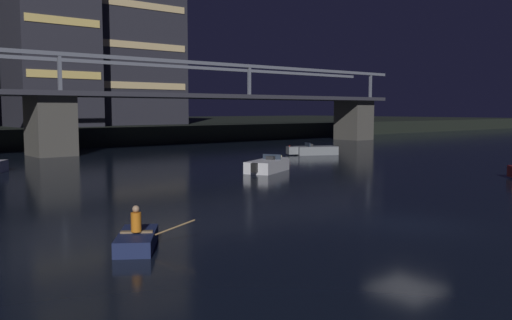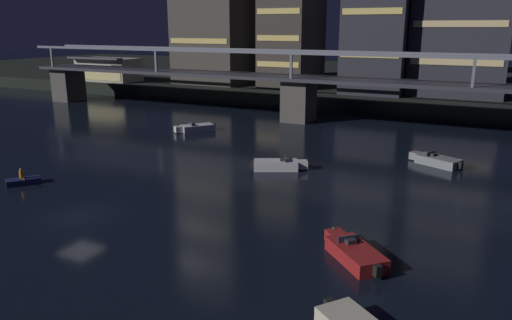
{
  "view_description": "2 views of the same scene",
  "coord_description": "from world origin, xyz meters",
  "px_view_note": "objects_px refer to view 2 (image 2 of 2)",
  "views": [
    {
      "loc": [
        -16.98,
        -11.81,
        4.3
      ],
      "look_at": [
        5.37,
        15.6,
        0.99
      ],
      "focal_mm": 37.86,
      "sensor_mm": 36.0,
      "label": 1
    },
    {
      "loc": [
        24.65,
        -22.17,
        12.34
      ],
      "look_at": [
        6.28,
        14.16,
        1.33
      ],
      "focal_mm": 34.48,
      "sensor_mm": 36.0,
      "label": 2
    }
  ],
  "objects_px": {
    "river_bridge": "(299,88)",
    "speedboat_mid_center": "(354,253)",
    "dinghy_with_paddler": "(23,181)",
    "speedboat_near_left": "(278,165)",
    "waterfront_pavilion": "(109,69)",
    "tower_east_tall": "(465,4)",
    "speedboat_near_right": "(196,128)",
    "speedboat_near_center": "(436,161)",
    "tower_west_tall": "(292,24)"
  },
  "relations": [
    {
      "from": "tower_west_tall",
      "to": "speedboat_near_right",
      "type": "relative_size",
      "value": 4.63
    },
    {
      "from": "waterfront_pavilion",
      "to": "speedboat_mid_center",
      "type": "bearing_deg",
      "value": -37.91
    },
    {
      "from": "tower_east_tall",
      "to": "waterfront_pavilion",
      "type": "distance_m",
      "value": 64.11
    },
    {
      "from": "waterfront_pavilion",
      "to": "tower_west_tall",
      "type": "bearing_deg",
      "value": 12.35
    },
    {
      "from": "tower_east_tall",
      "to": "dinghy_with_paddler",
      "type": "distance_m",
      "value": 64.45
    },
    {
      "from": "tower_west_tall",
      "to": "speedboat_near_right",
      "type": "xyz_separation_m",
      "value": [
        0.76,
        -31.8,
        -12.49
      ]
    },
    {
      "from": "waterfront_pavilion",
      "to": "speedboat_mid_center",
      "type": "relative_size",
      "value": 2.81
    },
    {
      "from": "tower_west_tall",
      "to": "speedboat_near_left",
      "type": "xyz_separation_m",
      "value": [
        16.69,
        -42.47,
        -12.49
      ]
    },
    {
      "from": "tower_west_tall",
      "to": "waterfront_pavilion",
      "type": "height_order",
      "value": "tower_west_tall"
    },
    {
      "from": "waterfront_pavilion",
      "to": "tower_east_tall",
      "type": "bearing_deg",
      "value": 7.55
    },
    {
      "from": "speedboat_near_left",
      "to": "speedboat_near_right",
      "type": "xyz_separation_m",
      "value": [
        -15.93,
        10.67,
        0.0
      ]
    },
    {
      "from": "waterfront_pavilion",
      "to": "speedboat_near_right",
      "type": "relative_size",
      "value": 2.64
    },
    {
      "from": "speedboat_mid_center",
      "to": "speedboat_near_center",
      "type": "bearing_deg",
      "value": 86.29
    },
    {
      "from": "speedboat_mid_center",
      "to": "tower_west_tall",
      "type": "bearing_deg",
      "value": 116.02
    },
    {
      "from": "speedboat_near_left",
      "to": "speedboat_mid_center",
      "type": "bearing_deg",
      "value": -52.4
    },
    {
      "from": "speedboat_near_right",
      "to": "speedboat_near_left",
      "type": "bearing_deg",
      "value": -33.82
    },
    {
      "from": "speedboat_near_left",
      "to": "speedboat_near_right",
      "type": "relative_size",
      "value": 1.05
    },
    {
      "from": "tower_west_tall",
      "to": "speedboat_near_center",
      "type": "bearing_deg",
      "value": -49.81
    },
    {
      "from": "waterfront_pavilion",
      "to": "speedboat_mid_center",
      "type": "xyz_separation_m",
      "value": [
        63.03,
        -49.08,
        -4.02
      ]
    },
    {
      "from": "tower_east_tall",
      "to": "waterfront_pavilion",
      "type": "height_order",
      "value": "tower_east_tall"
    },
    {
      "from": "river_bridge",
      "to": "waterfront_pavilion",
      "type": "xyz_separation_m",
      "value": [
        -44.71,
        11.91,
        -0.06
      ]
    },
    {
      "from": "tower_east_tall",
      "to": "tower_west_tall",
      "type": "bearing_deg",
      "value": -178.81
    },
    {
      "from": "tower_west_tall",
      "to": "speedboat_near_center",
      "type": "height_order",
      "value": "tower_west_tall"
    },
    {
      "from": "river_bridge",
      "to": "tower_east_tall",
      "type": "xyz_separation_m",
      "value": [
        17.87,
        20.21,
        11.14
      ]
    },
    {
      "from": "speedboat_mid_center",
      "to": "dinghy_with_paddler",
      "type": "relative_size",
      "value": 1.59
    },
    {
      "from": "tower_west_tall",
      "to": "tower_east_tall",
      "type": "xyz_separation_m",
      "value": [
        27.28,
        0.57,
        2.73
      ]
    },
    {
      "from": "tower_east_tall",
      "to": "speedboat_near_left",
      "type": "bearing_deg",
      "value": -103.83
    },
    {
      "from": "tower_east_tall",
      "to": "speedboat_mid_center",
      "type": "relative_size",
      "value": 6.17
    },
    {
      "from": "tower_east_tall",
      "to": "dinghy_with_paddler",
      "type": "height_order",
      "value": "tower_east_tall"
    },
    {
      "from": "speedboat_near_center",
      "to": "speedboat_near_right",
      "type": "relative_size",
      "value": 1.06
    },
    {
      "from": "tower_west_tall",
      "to": "speedboat_near_left",
      "type": "height_order",
      "value": "tower_west_tall"
    },
    {
      "from": "river_bridge",
      "to": "speedboat_near_center",
      "type": "relative_size",
      "value": 18.38
    },
    {
      "from": "tower_west_tall",
      "to": "waterfront_pavilion",
      "type": "distance_m",
      "value": 37.12
    },
    {
      "from": "river_bridge",
      "to": "tower_east_tall",
      "type": "relative_size",
      "value": 3.38
    },
    {
      "from": "waterfront_pavilion",
      "to": "speedboat_near_center",
      "type": "bearing_deg",
      "value": -22.57
    },
    {
      "from": "river_bridge",
      "to": "speedboat_near_left",
      "type": "xyz_separation_m",
      "value": [
        7.28,
        -22.82,
        -4.08
      ]
    },
    {
      "from": "river_bridge",
      "to": "speedboat_mid_center",
      "type": "distance_m",
      "value": 41.64
    },
    {
      "from": "tower_west_tall",
      "to": "tower_east_tall",
      "type": "relative_size",
      "value": 0.8
    },
    {
      "from": "river_bridge",
      "to": "speedboat_near_center",
      "type": "height_order",
      "value": "river_bridge"
    },
    {
      "from": "waterfront_pavilion",
      "to": "dinghy_with_paddler",
      "type": "bearing_deg",
      "value": -53.71
    },
    {
      "from": "river_bridge",
      "to": "speedboat_mid_center",
      "type": "bearing_deg",
      "value": -63.75
    },
    {
      "from": "river_bridge",
      "to": "waterfront_pavilion",
      "type": "height_order",
      "value": "river_bridge"
    },
    {
      "from": "waterfront_pavilion",
      "to": "dinghy_with_paddler",
      "type": "height_order",
      "value": "waterfront_pavilion"
    },
    {
      "from": "speedboat_mid_center",
      "to": "tower_east_tall",
      "type": "bearing_deg",
      "value": 90.45
    },
    {
      "from": "tower_west_tall",
      "to": "speedboat_near_right",
      "type": "distance_m",
      "value": 34.17
    },
    {
      "from": "tower_east_tall",
      "to": "speedboat_near_right",
      "type": "height_order",
      "value": "tower_east_tall"
    },
    {
      "from": "dinghy_with_paddler",
      "to": "speedboat_near_left",
      "type": "bearing_deg",
      "value": 38.45
    },
    {
      "from": "speedboat_near_right",
      "to": "speedboat_mid_center",
      "type": "bearing_deg",
      "value": -42.84
    },
    {
      "from": "tower_east_tall",
      "to": "speedboat_mid_center",
      "type": "distance_m",
      "value": 59.36
    },
    {
      "from": "tower_west_tall",
      "to": "speedboat_mid_center",
      "type": "xyz_separation_m",
      "value": [
        27.73,
        -56.81,
        -12.49
      ]
    }
  ]
}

